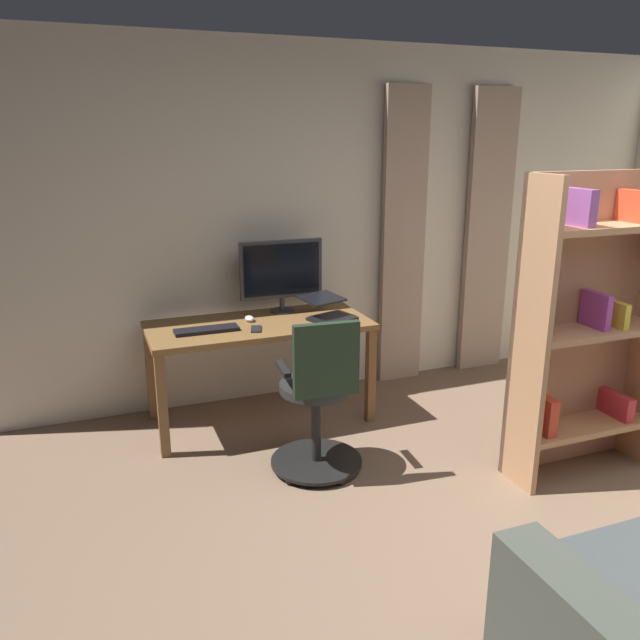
{
  "coord_description": "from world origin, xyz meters",
  "views": [
    {
      "loc": [
        1.99,
        1.78,
        1.97
      ],
      "look_at": [
        0.67,
        -1.65,
        0.88
      ],
      "focal_mm": 35.58,
      "sensor_mm": 36.0,
      "label": 1
    }
  ],
  "objects_px": {
    "computer_keyboard": "(207,330)",
    "laptop": "(328,311)",
    "office_chair": "(319,401)",
    "desk": "(259,335)",
    "bookshelf": "(586,327)",
    "computer_mouse": "(250,319)",
    "computer_monitor": "(281,271)",
    "cell_phone_by_monitor": "(256,329)"
  },
  "relations": [
    {
      "from": "computer_monitor",
      "to": "laptop",
      "type": "xyz_separation_m",
      "value": [
        -0.24,
        0.3,
        -0.24
      ]
    },
    {
      "from": "cell_phone_by_monitor",
      "to": "computer_mouse",
      "type": "bearing_deg",
      "value": -76.48
    },
    {
      "from": "computer_mouse",
      "to": "cell_phone_by_monitor",
      "type": "xyz_separation_m",
      "value": [
        0.01,
        0.21,
        -0.01
      ]
    },
    {
      "from": "computer_mouse",
      "to": "cell_phone_by_monitor",
      "type": "bearing_deg",
      "value": 86.79
    },
    {
      "from": "computer_mouse",
      "to": "cell_phone_by_monitor",
      "type": "distance_m",
      "value": 0.21
    },
    {
      "from": "desk",
      "to": "laptop",
      "type": "relative_size",
      "value": 3.58
    },
    {
      "from": "laptop",
      "to": "cell_phone_by_monitor",
      "type": "height_order",
      "value": "laptop"
    },
    {
      "from": "computer_monitor",
      "to": "computer_mouse",
      "type": "bearing_deg",
      "value": 28.84
    },
    {
      "from": "desk",
      "to": "computer_mouse",
      "type": "xyz_separation_m",
      "value": [
        0.05,
        -0.06,
        0.11
      ]
    },
    {
      "from": "laptop",
      "to": "bookshelf",
      "type": "bearing_deg",
      "value": 113.11
    },
    {
      "from": "desk",
      "to": "bookshelf",
      "type": "distance_m",
      "value": 2.08
    },
    {
      "from": "computer_monitor",
      "to": "bookshelf",
      "type": "xyz_separation_m",
      "value": [
        -1.36,
        1.53,
        -0.13
      ]
    },
    {
      "from": "office_chair",
      "to": "computer_monitor",
      "type": "xyz_separation_m",
      "value": [
        -0.11,
        -1.05,
        0.56
      ]
    },
    {
      "from": "computer_keyboard",
      "to": "laptop",
      "type": "relative_size",
      "value": 0.99
    },
    {
      "from": "computer_mouse",
      "to": "computer_keyboard",
      "type": "bearing_deg",
      "value": 23.0
    },
    {
      "from": "laptop",
      "to": "computer_mouse",
      "type": "bearing_deg",
      "value": -34.62
    },
    {
      "from": "office_chair",
      "to": "bookshelf",
      "type": "bearing_deg",
      "value": -13.24
    },
    {
      "from": "laptop",
      "to": "computer_mouse",
      "type": "xyz_separation_m",
      "value": [
        0.53,
        -0.14,
        -0.04
      ]
    },
    {
      "from": "office_chair",
      "to": "cell_phone_by_monitor",
      "type": "relative_size",
      "value": 6.8
    },
    {
      "from": "desk",
      "to": "laptop",
      "type": "distance_m",
      "value": 0.51
    },
    {
      "from": "computer_keyboard",
      "to": "bookshelf",
      "type": "distance_m",
      "value": 2.33
    },
    {
      "from": "office_chair",
      "to": "bookshelf",
      "type": "relative_size",
      "value": 0.55
    },
    {
      "from": "office_chair",
      "to": "computer_monitor",
      "type": "height_order",
      "value": "computer_monitor"
    },
    {
      "from": "desk",
      "to": "computer_monitor",
      "type": "bearing_deg",
      "value": -137.23
    },
    {
      "from": "office_chair",
      "to": "bookshelf",
      "type": "height_order",
      "value": "bookshelf"
    },
    {
      "from": "desk",
      "to": "computer_keyboard",
      "type": "relative_size",
      "value": 3.62
    },
    {
      "from": "office_chair",
      "to": "cell_phone_by_monitor",
      "type": "height_order",
      "value": "office_chair"
    },
    {
      "from": "laptop",
      "to": "bookshelf",
      "type": "relative_size",
      "value": 0.24
    },
    {
      "from": "desk",
      "to": "laptop",
      "type": "xyz_separation_m",
      "value": [
        -0.48,
        0.08,
        0.15
      ]
    },
    {
      "from": "computer_keyboard",
      "to": "cell_phone_by_monitor",
      "type": "relative_size",
      "value": 2.9
    },
    {
      "from": "desk",
      "to": "bookshelf",
      "type": "xyz_separation_m",
      "value": [
        -1.6,
        1.31,
        0.26
      ]
    },
    {
      "from": "laptop",
      "to": "office_chair",
      "type": "bearing_deg",
      "value": 45.34
    },
    {
      "from": "desk",
      "to": "computer_monitor",
      "type": "distance_m",
      "value": 0.51
    },
    {
      "from": "office_chair",
      "to": "computer_keyboard",
      "type": "distance_m",
      "value": 0.95
    },
    {
      "from": "computer_mouse",
      "to": "computer_monitor",
      "type": "bearing_deg",
      "value": -151.16
    },
    {
      "from": "office_chair",
      "to": "computer_keyboard",
      "type": "height_order",
      "value": "office_chair"
    },
    {
      "from": "computer_monitor",
      "to": "bookshelf",
      "type": "distance_m",
      "value": 2.05
    },
    {
      "from": "office_chair",
      "to": "computer_keyboard",
      "type": "bearing_deg",
      "value": 127.92
    },
    {
      "from": "desk",
      "to": "cell_phone_by_monitor",
      "type": "height_order",
      "value": "cell_phone_by_monitor"
    },
    {
      "from": "office_chair",
      "to": "desk",
      "type": "bearing_deg",
      "value": 103.08
    },
    {
      "from": "office_chair",
      "to": "computer_monitor",
      "type": "distance_m",
      "value": 1.2
    },
    {
      "from": "office_chair",
      "to": "computer_mouse",
      "type": "xyz_separation_m",
      "value": [
        0.17,
        -0.9,
        0.28
      ]
    }
  ]
}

